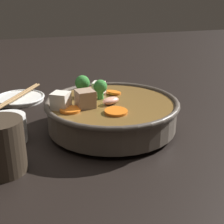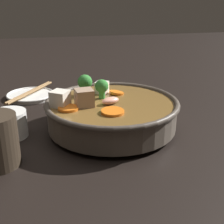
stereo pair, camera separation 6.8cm
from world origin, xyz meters
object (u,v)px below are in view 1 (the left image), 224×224
Objects in this scene: stirfry_bowl at (111,111)px; tea_cup at (9,128)px; dark_mug at (1,146)px; chopsticks_pair at (20,95)px; side_saucer at (20,98)px.

tea_cup is (0.01, 0.22, -0.02)m from stirfry_bowl.
chopsticks_pair is (0.37, -0.05, -0.03)m from dark_mug.
dark_mug is 0.56× the size of chopsticks_pair.
stirfry_bowl is 2.74× the size of dark_mug.
dark_mug is at bearing 172.75° from side_saucer.
stirfry_bowl is at bearing -145.92° from side_saucer.
tea_cup is (-0.25, 0.03, 0.02)m from side_saucer.
stirfry_bowl is 2.14× the size of side_saucer.
chopsticks_pair is (0.27, 0.18, -0.03)m from stirfry_bowl.
dark_mug is (-0.10, 0.23, 0.00)m from stirfry_bowl.
stirfry_bowl is 4.02× the size of tea_cup.
stirfry_bowl is 0.33m from side_saucer.
stirfry_bowl is 0.25m from dark_mug.
side_saucer is 1.88× the size of tea_cup.
side_saucer is (0.27, 0.18, -0.04)m from stirfry_bowl.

